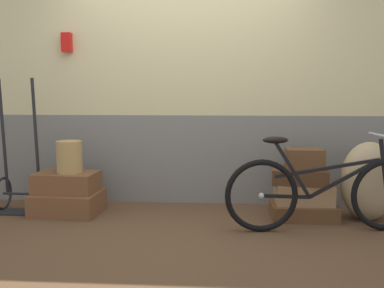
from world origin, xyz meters
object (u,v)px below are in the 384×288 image
(bicycle, at_px, (324,192))
(suitcase_2, at_px, (303,211))
(suitcase_0, at_px, (68,203))
(burlap_sack, at_px, (368,181))
(suitcase_4, at_px, (299,176))
(suitcase_5, at_px, (304,159))
(luggage_trolley, at_px, (21,183))
(suitcase_1, at_px, (67,182))
(wicker_basket, at_px, (69,157))
(suitcase_3, at_px, (303,193))

(bicycle, bearing_deg, suitcase_2, 105.04)
(suitcase_0, distance_m, burlap_sack, 2.90)
(burlap_sack, bearing_deg, suitcase_4, 176.20)
(suitcase_2, distance_m, suitcase_5, 0.50)
(suitcase_2, distance_m, bicycle, 0.48)
(luggage_trolley, bearing_deg, suitcase_1, -5.53)
(suitcase_0, height_order, suitcase_2, suitcase_0)
(suitcase_0, bearing_deg, suitcase_5, 4.10)
(suitcase_2, height_order, wicker_basket, wicker_basket)
(luggage_trolley, bearing_deg, suitcase_2, -1.57)
(suitcase_4, height_order, wicker_basket, wicker_basket)
(suitcase_3, bearing_deg, bicycle, -76.73)
(suitcase_2, relative_size, suitcase_5, 1.75)
(suitcase_2, relative_size, luggage_trolley, 0.45)
(suitcase_0, height_order, suitcase_3, suitcase_3)
(burlap_sack, distance_m, bicycle, 0.61)
(bicycle, bearing_deg, suitcase_5, 103.85)
(burlap_sack, bearing_deg, suitcase_5, 176.23)
(suitcase_1, height_order, wicker_basket, wicker_basket)
(suitcase_3, bearing_deg, suitcase_0, -179.11)
(suitcase_2, distance_m, wicker_basket, 2.32)
(suitcase_3, bearing_deg, burlap_sack, -4.80)
(wicker_basket, height_order, bicycle, bicycle)
(suitcase_0, bearing_deg, suitcase_2, 3.53)
(suitcase_3, distance_m, bicycle, 0.44)
(luggage_trolley, bearing_deg, wicker_basket, -6.81)
(suitcase_1, xyz_separation_m, luggage_trolley, (-0.49, 0.05, -0.02))
(suitcase_5, bearing_deg, luggage_trolley, -179.99)
(suitcase_1, distance_m, luggage_trolley, 0.49)
(suitcase_5, bearing_deg, suitcase_2, -96.27)
(wicker_basket, xyz_separation_m, bicycle, (2.37, -0.40, -0.22))
(suitcase_4, xyz_separation_m, suitcase_5, (0.04, -0.00, 0.17))
(suitcase_3, relative_size, luggage_trolley, 0.40)
(suitcase_1, bearing_deg, burlap_sack, 2.80)
(suitcase_0, height_order, suitcase_5, suitcase_5)
(suitcase_1, relative_size, bicycle, 0.34)
(suitcase_1, bearing_deg, bicycle, -6.01)
(suitcase_5, relative_size, bicycle, 0.20)
(suitcase_3, xyz_separation_m, bicycle, (0.10, -0.42, 0.11))
(suitcase_3, bearing_deg, suitcase_2, -99.20)
(suitcase_2, relative_size, wicker_basket, 1.93)
(suitcase_4, relative_size, burlap_sack, 0.70)
(suitcase_2, xyz_separation_m, wicker_basket, (-2.27, 0.01, 0.50))
(luggage_trolley, relative_size, bicycle, 0.78)
(luggage_trolley, distance_m, burlap_sack, 3.39)
(suitcase_1, distance_m, suitcase_2, 2.32)
(bicycle, bearing_deg, suitcase_3, 103.11)
(suitcase_5, distance_m, burlap_sack, 0.62)
(suitcase_2, height_order, suitcase_5, suitcase_5)
(suitcase_4, height_order, suitcase_5, suitcase_5)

